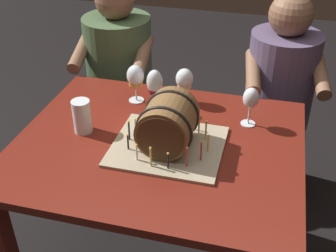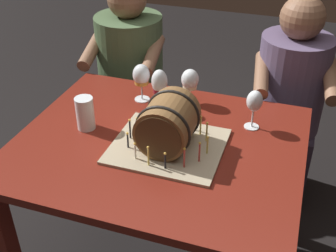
{
  "view_description": "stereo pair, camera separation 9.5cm",
  "coord_description": "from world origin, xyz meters",
  "px_view_note": "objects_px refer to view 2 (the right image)",
  "views": [
    {
      "loc": [
        0.4,
        -1.35,
        1.75
      ],
      "look_at": [
        0.05,
        -0.02,
        0.86
      ],
      "focal_mm": 45.97,
      "sensor_mm": 36.0,
      "label": 1
    },
    {
      "loc": [
        0.49,
        -1.33,
        1.75
      ],
      "look_at": [
        0.05,
        -0.02,
        0.86
      ],
      "focal_mm": 45.97,
      "sensor_mm": 36.0,
      "label": 2
    }
  ],
  "objects_px": {
    "beer_pint": "(85,114)",
    "person_seated_left": "(131,83)",
    "barrel_cake": "(168,127)",
    "wine_glass_empty": "(254,102)",
    "dining_table": "(159,165)",
    "wine_glass_red": "(159,83)",
    "person_seated_right": "(287,109)",
    "wine_glass_white": "(190,81)",
    "wine_glass_amber": "(141,76)"
  },
  "relations": [
    {
      "from": "wine_glass_empty",
      "to": "wine_glass_amber",
      "type": "distance_m",
      "value": 0.53
    },
    {
      "from": "barrel_cake",
      "to": "beer_pint",
      "type": "distance_m",
      "value": 0.37
    },
    {
      "from": "barrel_cake",
      "to": "person_seated_left",
      "type": "relative_size",
      "value": 0.37
    },
    {
      "from": "beer_pint",
      "to": "wine_glass_empty",
      "type": "bearing_deg",
      "value": 19.09
    },
    {
      "from": "wine_glass_white",
      "to": "wine_glass_empty",
      "type": "xyz_separation_m",
      "value": [
        0.31,
        -0.12,
        0.01
      ]
    },
    {
      "from": "barrel_cake",
      "to": "wine_glass_white",
      "type": "height_order",
      "value": "barrel_cake"
    },
    {
      "from": "beer_pint",
      "to": "person_seated_left",
      "type": "bearing_deg",
      "value": 99.79
    },
    {
      "from": "wine_glass_white",
      "to": "person_seated_right",
      "type": "distance_m",
      "value": 0.68
    },
    {
      "from": "beer_pint",
      "to": "person_seated_left",
      "type": "xyz_separation_m",
      "value": [
        -0.13,
        0.78,
        -0.26
      ]
    },
    {
      "from": "beer_pint",
      "to": "person_seated_left",
      "type": "relative_size",
      "value": 0.12
    },
    {
      "from": "dining_table",
      "to": "barrel_cake",
      "type": "distance_m",
      "value": 0.22
    },
    {
      "from": "beer_pint",
      "to": "person_seated_right",
      "type": "xyz_separation_m",
      "value": [
        0.78,
        0.78,
        -0.26
      ]
    },
    {
      "from": "wine_glass_red",
      "to": "person_seated_left",
      "type": "xyz_separation_m",
      "value": [
        -0.37,
        0.53,
        -0.32
      ]
    },
    {
      "from": "dining_table",
      "to": "wine_glass_empty",
      "type": "relative_size",
      "value": 6.62
    },
    {
      "from": "wine_glass_red",
      "to": "barrel_cake",
      "type": "bearing_deg",
      "value": -64.37
    },
    {
      "from": "beer_pint",
      "to": "person_seated_right",
      "type": "relative_size",
      "value": 0.12
    },
    {
      "from": "wine_glass_red",
      "to": "wine_glass_amber",
      "type": "height_order",
      "value": "wine_glass_red"
    },
    {
      "from": "barrel_cake",
      "to": "wine_glass_red",
      "type": "height_order",
      "value": "barrel_cake"
    },
    {
      "from": "wine_glass_empty",
      "to": "person_seated_right",
      "type": "height_order",
      "value": "person_seated_right"
    },
    {
      "from": "person_seated_right",
      "to": "wine_glass_red",
      "type": "bearing_deg",
      "value": -135.93
    },
    {
      "from": "wine_glass_amber",
      "to": "person_seated_right",
      "type": "height_order",
      "value": "person_seated_right"
    },
    {
      "from": "barrel_cake",
      "to": "wine_glass_amber",
      "type": "relative_size",
      "value": 2.41
    },
    {
      "from": "beer_pint",
      "to": "dining_table",
      "type": "bearing_deg",
      "value": 0.13
    },
    {
      "from": "person_seated_left",
      "to": "wine_glass_amber",
      "type": "bearing_deg",
      "value": -60.85
    },
    {
      "from": "wine_glass_amber",
      "to": "person_seated_left",
      "type": "bearing_deg",
      "value": 119.15
    },
    {
      "from": "wine_glass_red",
      "to": "wine_glass_amber",
      "type": "distance_m",
      "value": 0.11
    },
    {
      "from": "wine_glass_white",
      "to": "wine_glass_red",
      "type": "bearing_deg",
      "value": -141.01
    },
    {
      "from": "dining_table",
      "to": "wine_glass_red",
      "type": "bearing_deg",
      "value": 108.63
    },
    {
      "from": "wine_glass_empty",
      "to": "wine_glass_white",
      "type": "bearing_deg",
      "value": 159.08
    },
    {
      "from": "wine_glass_red",
      "to": "wine_glass_white",
      "type": "bearing_deg",
      "value": 38.99
    },
    {
      "from": "wine_glass_red",
      "to": "dining_table",
      "type": "bearing_deg",
      "value": -71.37
    },
    {
      "from": "dining_table",
      "to": "barrel_cake",
      "type": "height_order",
      "value": "barrel_cake"
    },
    {
      "from": "wine_glass_white",
      "to": "person_seated_right",
      "type": "bearing_deg",
      "value": 45.28
    },
    {
      "from": "barrel_cake",
      "to": "person_seated_right",
      "type": "relative_size",
      "value": 0.37
    },
    {
      "from": "wine_glass_empty",
      "to": "beer_pint",
      "type": "height_order",
      "value": "wine_glass_empty"
    },
    {
      "from": "dining_table",
      "to": "person_seated_right",
      "type": "distance_m",
      "value": 0.91
    },
    {
      "from": "wine_glass_red",
      "to": "person_seated_left",
      "type": "relative_size",
      "value": 0.16
    },
    {
      "from": "wine_glass_white",
      "to": "dining_table",
      "type": "bearing_deg",
      "value": -94.6
    },
    {
      "from": "wine_glass_red",
      "to": "person_seated_right",
      "type": "xyz_separation_m",
      "value": [
        0.54,
        0.52,
        -0.32
      ]
    },
    {
      "from": "wine_glass_red",
      "to": "beer_pint",
      "type": "bearing_deg",
      "value": -133.03
    },
    {
      "from": "dining_table",
      "to": "wine_glass_amber",
      "type": "height_order",
      "value": "wine_glass_amber"
    },
    {
      "from": "person_seated_right",
      "to": "wine_glass_amber",
      "type": "bearing_deg",
      "value": -143.46
    },
    {
      "from": "barrel_cake",
      "to": "person_seated_right",
      "type": "height_order",
      "value": "person_seated_right"
    },
    {
      "from": "wine_glass_empty",
      "to": "dining_table",
      "type": "bearing_deg",
      "value": -145.92
    },
    {
      "from": "dining_table",
      "to": "person_seated_right",
      "type": "relative_size",
      "value": 0.97
    },
    {
      "from": "barrel_cake",
      "to": "person_seated_right",
      "type": "xyz_separation_m",
      "value": [
        0.41,
        0.8,
        -0.3
      ]
    },
    {
      "from": "barrel_cake",
      "to": "wine_glass_red",
      "type": "relative_size",
      "value": 2.27
    },
    {
      "from": "dining_table",
      "to": "wine_glass_empty",
      "type": "xyz_separation_m",
      "value": [
        0.34,
        0.23,
        0.24
      ]
    },
    {
      "from": "dining_table",
      "to": "person_seated_left",
      "type": "xyz_separation_m",
      "value": [
        -0.46,
        0.78,
        -0.07
      ]
    },
    {
      "from": "wine_glass_amber",
      "to": "wine_glass_empty",
      "type": "bearing_deg",
      "value": -7.85
    }
  ]
}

